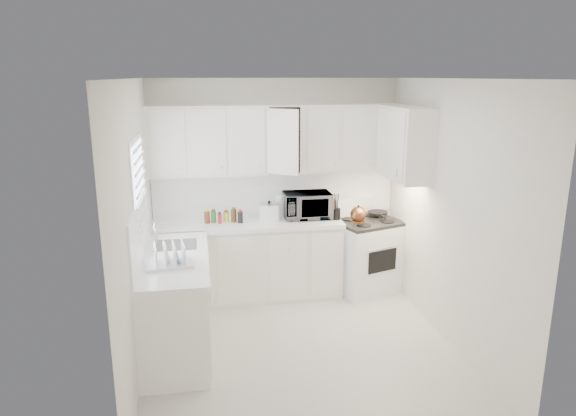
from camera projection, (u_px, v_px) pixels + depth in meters
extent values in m
plane|color=beige|center=(300.00, 346.00, 5.19)|extent=(3.20, 3.20, 0.00)
plane|color=white|center=(302.00, 79.00, 4.55)|extent=(3.20, 3.20, 0.00)
plane|color=silver|center=(276.00, 186.00, 6.40)|extent=(3.00, 0.00, 3.00)
plane|color=silver|center=(349.00, 287.00, 3.34)|extent=(3.00, 0.00, 3.00)
plane|color=silver|center=(136.00, 229.00, 4.62)|extent=(0.00, 3.20, 3.20)
plane|color=silver|center=(450.00, 214.00, 5.12)|extent=(0.00, 3.20, 3.20)
cube|color=white|center=(247.00, 224.00, 6.13)|extent=(2.24, 0.64, 0.05)
cube|color=white|center=(175.00, 259.00, 4.96)|extent=(0.64, 1.62, 0.05)
cube|color=white|center=(276.00, 192.00, 6.41)|extent=(2.98, 0.02, 0.55)
cube|color=white|center=(140.00, 230.00, 4.83)|extent=(0.02, 1.60, 0.55)
imported|color=gray|center=(307.00, 203.00, 6.26)|extent=(0.56, 0.31, 0.38)
cylinder|color=white|center=(280.00, 206.00, 6.31)|extent=(0.12, 0.12, 0.27)
cylinder|color=brown|center=(207.00, 215.00, 6.16)|extent=(0.06, 0.06, 0.13)
cylinder|color=#267231|center=(214.00, 217.00, 6.08)|extent=(0.06, 0.06, 0.13)
cylinder|color=red|center=(220.00, 215.00, 6.18)|extent=(0.06, 0.06, 0.13)
cylinder|color=#C2E034|center=(227.00, 217.00, 6.11)|extent=(0.06, 0.06, 0.13)
cylinder|color=#583619|center=(233.00, 214.00, 6.21)|extent=(0.06, 0.06, 0.13)
cylinder|color=black|center=(239.00, 216.00, 6.13)|extent=(0.06, 0.06, 0.13)
cylinder|color=red|center=(324.00, 207.00, 6.42)|extent=(0.06, 0.06, 0.19)
cylinder|color=#C2E034|center=(329.00, 208.00, 6.38)|extent=(0.06, 0.06, 0.19)
cylinder|color=#583619|center=(332.00, 207.00, 6.44)|extent=(0.06, 0.06, 0.19)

